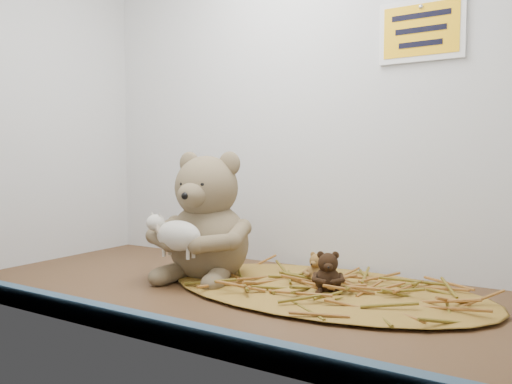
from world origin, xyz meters
The scene contains 8 objects.
alcove_shell centered at (0.00, 9.00, 45.00)cm, with size 120.40×60.20×90.40cm.
front_rail centered at (0.00, -28.80, 1.80)cm, with size 119.28×2.20×3.60cm, color #3A5470.
straw_bed centered at (16.13, 9.09, 0.66)cm, with size 68.48×39.76×1.33cm, color brown.
main_teddy centered at (-10.86, 6.67, 14.40)cm, with size 23.22×24.50×28.79cm, color olive, non-canonical shape.
toy_lamb centered at (-10.86, -3.65, 11.09)cm, with size 13.91×8.49×8.99cm, color beige, non-canonical shape.
mini_teddy_tan centered at (13.80, 11.76, 4.57)cm, with size 5.23×5.52×6.49cm, color brown, non-canonical shape.
mini_teddy_brown centered at (18.47, 6.43, 5.34)cm, with size 6.47×6.83×8.03cm, color black, non-canonical shape.
wall_sign centered at (30.00, 29.40, 55.00)cm, with size 16.00×1.20×11.00cm, color #E09E0B.
Camera 1 is at (56.37, -83.44, 26.89)cm, focal length 35.00 mm.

